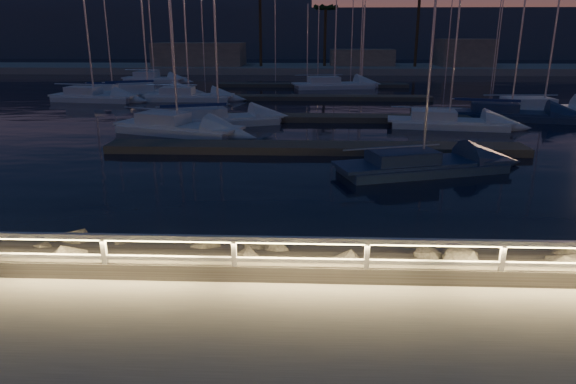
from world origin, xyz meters
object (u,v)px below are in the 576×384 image
(sailboat_j, at_px, (187,96))
(sailboat_n, at_px, (146,92))
(sailboat_k, at_px, (332,84))
(sailboat_l, at_px, (540,108))
(sailboat_g, at_px, (445,121))
(sailboat_d, at_px, (418,164))
(sailboat_b, at_px, (175,126))
(guard_rail, at_px, (319,249))
(sailboat_e, at_px, (92,96))
(sailboat_i, at_px, (111,91))
(sailboat_c, at_px, (215,119))
(sailboat_m, at_px, (153,79))
(sailboat_h, at_px, (507,113))

(sailboat_j, relative_size, sailboat_n, 0.93)
(sailboat_k, height_order, sailboat_l, sailboat_l)
(sailboat_g, bearing_deg, sailboat_k, 112.96)
(sailboat_d, relative_size, sailboat_n, 0.90)
(sailboat_b, relative_size, sailboat_n, 0.95)
(sailboat_j, bearing_deg, sailboat_b, -79.02)
(guard_rail, relative_size, sailboat_l, 2.66)
(sailboat_d, relative_size, sailboat_k, 0.84)
(guard_rail, height_order, sailboat_e, sailboat_e)
(sailboat_b, distance_m, sailboat_d, 15.91)
(sailboat_k, height_order, sailboat_n, sailboat_k)
(sailboat_b, distance_m, sailboat_i, 22.99)
(sailboat_g, bearing_deg, sailboat_c, -172.95)
(guard_rail, relative_size, sailboat_b, 3.13)
(sailboat_m, bearing_deg, sailboat_k, -8.27)
(sailboat_c, xyz_separation_m, sailboat_d, (11.30, -11.95, -0.04))
(sailboat_b, height_order, sailboat_e, sailboat_b)
(guard_rail, height_order, sailboat_d, sailboat_d)
(sailboat_k, relative_size, sailboat_l, 0.96)
(guard_rail, bearing_deg, sailboat_n, 112.36)
(guard_rail, xyz_separation_m, sailboat_e, (-20.15, 35.99, -0.90))
(sailboat_i, bearing_deg, sailboat_l, -7.79)
(sailboat_d, relative_size, sailboat_i, 1.28)
(sailboat_e, xyz_separation_m, sailboat_m, (0.00, 18.93, -0.00))
(sailboat_j, relative_size, sailboat_m, 1.02)
(sailboat_h, distance_m, sailboat_l, 4.19)
(sailboat_b, relative_size, sailboat_j, 1.01)
(sailboat_g, height_order, sailboat_n, sailboat_n)
(sailboat_c, distance_m, sailboat_g, 15.41)
(sailboat_l, height_order, sailboat_m, sailboat_l)
(sailboat_j, bearing_deg, guard_rail, -72.07)
(guard_rail, height_order, sailboat_j, sailboat_j)
(sailboat_d, height_order, sailboat_j, sailboat_j)
(guard_rail, height_order, sailboat_g, sailboat_g)
(sailboat_i, distance_m, sailboat_n, 4.00)
(sailboat_h, height_order, sailboat_m, sailboat_h)
(sailboat_l, bearing_deg, sailboat_e, 168.13)
(sailboat_c, relative_size, sailboat_n, 0.98)
(sailboat_h, height_order, sailboat_j, sailboat_h)
(sailboat_c, bearing_deg, sailboat_n, 101.32)
(sailboat_k, bearing_deg, sailboat_l, -62.50)
(sailboat_d, distance_m, sailboat_g, 12.30)
(sailboat_c, distance_m, sailboat_l, 24.83)
(sailboat_k, relative_size, sailboat_m, 1.17)
(sailboat_d, height_order, sailboat_n, sailboat_n)
(sailboat_h, bearing_deg, sailboat_n, 171.95)
(sailboat_e, height_order, sailboat_h, sailboat_h)
(guard_rail, bearing_deg, sailboat_h, 62.62)
(sailboat_b, xyz_separation_m, sailboat_h, (22.71, 6.51, -0.03))
(sailboat_e, distance_m, sailboat_h, 35.36)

